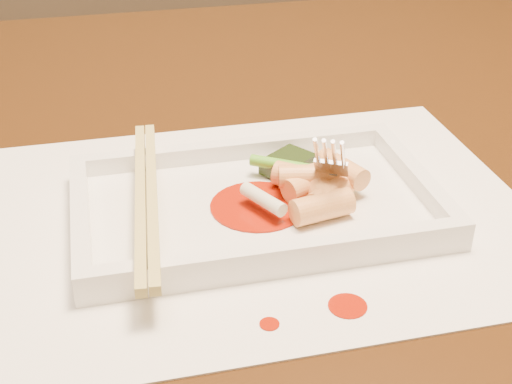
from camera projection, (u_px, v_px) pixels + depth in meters
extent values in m
cube|color=black|center=(256.00, 183.00, 0.60)|extent=(1.40, 0.90, 0.04)
cube|color=white|center=(256.00, 214.00, 0.52)|extent=(0.40, 0.30, 0.00)
cylinder|color=#9E1704|center=(348.00, 306.00, 0.43)|extent=(0.02, 0.02, 0.00)
cylinder|color=#9E1704|center=(269.00, 324.00, 0.42)|extent=(0.01, 0.01, 0.00)
cube|color=white|center=(256.00, 208.00, 0.52)|extent=(0.26, 0.16, 0.01)
cube|color=white|center=(235.00, 150.00, 0.57)|extent=(0.26, 0.01, 0.01)
cube|color=white|center=(283.00, 254.00, 0.45)|extent=(0.26, 0.01, 0.01)
cube|color=white|center=(80.00, 217.00, 0.49)|extent=(0.01, 0.14, 0.01)
cube|color=white|center=(416.00, 176.00, 0.54)|extent=(0.01, 0.14, 0.01)
cube|color=black|center=(288.00, 164.00, 0.55)|extent=(0.05, 0.04, 0.01)
cylinder|color=#EAEACC|center=(263.00, 199.00, 0.50)|extent=(0.03, 0.04, 0.01)
cylinder|color=#449F19|center=(304.00, 169.00, 0.53)|extent=(0.08, 0.05, 0.01)
cube|color=tan|center=(140.00, 197.00, 0.49)|extent=(0.03, 0.21, 0.01)
cube|color=tan|center=(152.00, 195.00, 0.49)|extent=(0.03, 0.21, 0.01)
cylinder|color=#9E1704|center=(258.00, 206.00, 0.51)|extent=(0.07, 0.07, 0.00)
cylinder|color=#FCC476|center=(322.00, 207.00, 0.49)|extent=(0.05, 0.03, 0.02)
cylinder|color=#FCC476|center=(305.00, 179.00, 0.53)|extent=(0.05, 0.04, 0.02)
cylinder|color=#FCC476|center=(342.00, 169.00, 0.53)|extent=(0.03, 0.05, 0.02)
cylinder|color=#FCC476|center=(330.00, 194.00, 0.51)|extent=(0.04, 0.04, 0.02)
cylinder|color=#FCC476|center=(320.00, 189.00, 0.51)|extent=(0.02, 0.05, 0.02)
cylinder|color=#FCC476|center=(308.00, 176.00, 0.52)|extent=(0.05, 0.03, 0.02)
cylinder|color=#FCC476|center=(311.00, 183.00, 0.52)|extent=(0.05, 0.03, 0.02)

